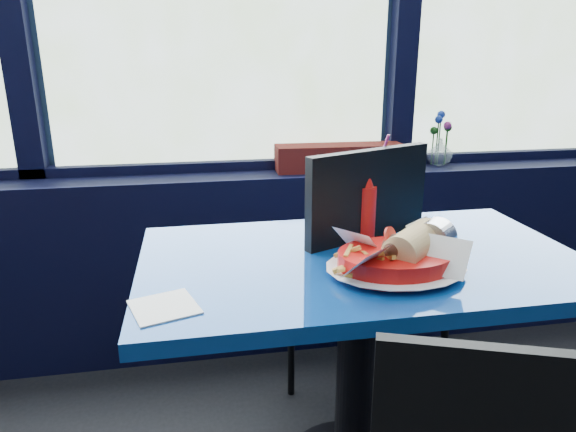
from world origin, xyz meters
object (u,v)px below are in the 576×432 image
Objects in this scene: near_table at (359,315)px; food_basket at (399,257)px; soda_cup at (372,205)px; planter_box at (339,157)px; chair_near_back at (367,271)px; flower_vase at (440,149)px; ketchup_bottle at (366,209)px.

food_basket is at bearing -66.30° from near_table.
near_table is at bearing -114.93° from soda_cup.
soda_cup is (-0.07, -0.63, -0.03)m from planter_box.
planter_box is at bearing -119.57° from chair_near_back.
chair_near_back is at bearing -131.01° from flower_vase.
ketchup_bottle is 0.11m from soda_cup.
food_basket is at bearing -89.20° from ketchup_bottle.
flower_vase is (0.65, 0.88, 0.31)m from near_table.
flower_vase is (0.48, 0.02, 0.02)m from planter_box.
soda_cup is (0.05, 0.35, 0.03)m from food_basket.
chair_near_back is 0.88m from flower_vase.
flower_vase is at bearing -154.27° from chair_near_back.
planter_box is 0.99m from food_basket.
food_basket is at bearing -120.89° from flower_vase.
planter_box reaches higher than food_basket.
soda_cup reaches higher than food_basket.
flower_vase reaches higher than planter_box.
planter_box is 0.74m from ketchup_bottle.
near_table is 3.20× the size of food_basket.
ketchup_bottle is at bearing 73.09° from food_basket.
soda_cup is at bearing 65.07° from near_table.
chair_near_back is 4.24× the size of flower_vase.
chair_near_back is at bearing -94.56° from planter_box.
chair_near_back is at bearing 65.12° from ketchup_bottle.
near_table is 2.19× the size of planter_box.
chair_near_back is (0.11, 0.26, 0.02)m from near_table.
flower_vase is 0.97m from ketchup_bottle.
soda_cup is (-0.55, -0.66, -0.05)m from flower_vase.
flower_vase reaches higher than chair_near_back.
planter_box is 0.64m from soda_cup.
planter_box is at bearing 80.14° from ketchup_bottle.
ketchup_bottle is (-0.13, -0.73, -0.01)m from planter_box.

